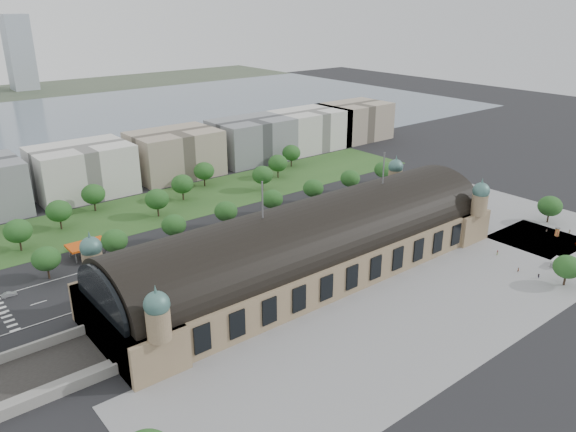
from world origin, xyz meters
TOP-DOWN VIEW (x-y plane):
  - ground at (0.00, 0.00)m, footprint 900.00×900.00m
  - station at (0.00, 0.00)m, footprint 150.00×48.40m
  - plaza_south at (10.00, -44.00)m, footprint 190.00×48.00m
  - plaza_east at (103.00, 0.00)m, footprint 56.00×100.00m
  - road_slab at (-20.00, 38.00)m, footprint 260.00×26.00m
  - grass_belt at (-15.00, 93.00)m, footprint 300.00×45.00m
  - petrol_station at (-53.91, 65.28)m, footprint 14.00×13.00m
  - lake at (0.00, 298.00)m, footprint 700.00×320.00m
  - far_tower_right at (45.00, 508.00)m, footprint 24.00×24.00m
  - office_3 at (-30.00, 133.00)m, footprint 45.00×32.00m
  - office_4 at (20.00, 133.00)m, footprint 45.00×32.00m
  - office_5 at (70.00, 133.00)m, footprint 45.00×32.00m
  - office_6 at (115.00, 133.00)m, footprint 45.00×32.00m
  - office_7 at (155.00, 133.00)m, footprint 45.00×32.00m
  - tree_row_2 at (-72.00, 53.00)m, footprint 9.60×9.60m
  - tree_row_3 at (-48.00, 53.00)m, footprint 9.60×9.60m
  - tree_row_4 at (-24.00, 53.00)m, footprint 9.60×9.60m
  - tree_row_5 at (0.00, 53.00)m, footprint 9.60×9.60m
  - tree_row_6 at (24.00, 53.00)m, footprint 9.60×9.60m
  - tree_row_7 at (48.00, 53.00)m, footprint 9.60×9.60m
  - tree_row_8 at (72.00, 53.00)m, footprint 9.60×9.60m
  - tree_row_9 at (96.00, 53.00)m, footprint 9.60×9.60m
  - tree_belt_3 at (-73.00, 83.00)m, footprint 10.40×10.40m
  - tree_belt_4 at (-54.00, 95.00)m, footprint 10.40×10.40m
  - tree_belt_5 at (-35.00, 107.00)m, footprint 10.40×10.40m
  - tree_belt_6 at (-16.00, 83.00)m, footprint 10.40×10.40m
  - tree_belt_7 at (3.00, 95.00)m, footprint 10.40×10.40m
  - tree_belt_8 at (22.00, 107.00)m, footprint 10.40×10.40m
  - tree_belt_9 at (41.00, 83.00)m, footprint 10.40×10.40m
  - tree_belt_10 at (60.00, 95.00)m, footprint 10.40×10.40m
  - tree_belt_11 at (79.00, 107.00)m, footprint 10.40×10.40m
  - tree_plaza_ne at (110.00, -28.00)m, footprint 10.00×10.00m
  - tree_plaza_s at (60.00, -60.00)m, footprint 9.00×9.00m
  - traffic_car_1 at (-86.02, 48.16)m, footprint 4.71×1.86m
  - traffic_car_3 at (-18.55, 48.12)m, footprint 5.18×2.66m
  - traffic_car_4 at (4.36, 27.08)m, footprint 4.13×1.95m
  - traffic_car_5 at (48.41, 45.93)m, footprint 5.10×2.07m
  - parked_car_0 at (-54.28, 21.31)m, footprint 4.36×3.51m
  - parked_car_1 at (-66.08, 21.00)m, footprint 5.06×4.17m
  - parked_car_2 at (-61.37, 21.00)m, footprint 5.81×4.37m
  - parked_car_3 at (-31.69, 21.00)m, footprint 4.68×3.30m
  - parked_car_4 at (-30.78, 25.00)m, footprint 5.27×3.75m
  - parked_car_5 at (-27.29, 21.00)m, footprint 4.89×4.52m
  - parked_car_6 at (-28.64, 25.00)m, footprint 4.98×4.41m
  - bus_west at (-1.23, 28.21)m, footprint 11.03×3.36m
  - bus_mid at (10.32, 31.89)m, footprint 12.26×3.90m
  - bus_east at (25.69, 27.17)m, footprint 11.78×3.66m
  - van_south at (71.83, -51.08)m, footprint 6.36×3.21m
  - advertising_column at (98.61, -37.86)m, footprint 1.92×1.92m
  - pedestrian_0 at (63.89, -32.87)m, footprint 1.01×0.72m
  - pedestrian_1 at (56.92, -45.27)m, footprint 0.72×0.78m
  - pedestrian_2 at (99.29, -33.29)m, footprint 0.51×0.82m
  - pedestrian_3 at (94.81, -47.16)m, footprint 1.02×0.61m
  - pedestrian_4 at (57.98, -52.14)m, footprint 0.98×1.20m
  - pedestrian_5 at (105.39, -39.79)m, footprint 0.81×0.93m

SIDE VIEW (x-z plane):
  - ground at x=0.00m, z-range 0.00..0.00m
  - plaza_south at x=10.00m, z-range -0.06..0.06m
  - plaza_east at x=103.00m, z-range -0.06..0.06m
  - road_slab at x=-20.00m, z-range -0.05..0.05m
  - grass_belt at x=-15.00m, z-range -0.05..0.05m
  - lake at x=0.00m, z-range -0.04..0.04m
  - parked_car_5 at x=-27.29m, z-range 0.00..1.27m
  - parked_car_1 at x=-66.08m, z-range 0.00..1.28m
  - traffic_car_4 at x=4.36m, z-range 0.00..1.36m
  - parked_car_6 at x=-28.64m, z-range 0.00..1.38m
  - parked_car_0 at x=-54.28m, z-range 0.00..1.39m
  - traffic_car_3 at x=-18.55m, z-range 0.00..1.44m
  - parked_car_3 at x=-31.69m, z-range 0.00..1.48m
  - traffic_car_1 at x=-86.02m, z-range 0.00..1.53m
  - parked_car_2 at x=-61.37m, z-range 0.00..1.57m
  - pedestrian_2 at x=99.29m, z-range 0.00..1.63m
  - pedestrian_3 at x=94.81m, z-range 0.00..1.63m
  - traffic_car_5 at x=48.41m, z-range 0.00..1.65m
  - parked_car_4 at x=-30.78m, z-range 0.00..1.65m
  - pedestrian_5 at x=105.39m, z-range 0.00..1.65m
  - pedestrian_4 at x=57.98m, z-range 0.00..1.72m
  - pedestrian_1 at x=56.92m, z-range 0.00..1.78m
  - pedestrian_0 at x=63.89m, z-range 0.00..1.88m
  - van_south at x=71.83m, z-range -0.06..2.58m
  - bus_west at x=-1.23m, z-range 0.00..3.03m
  - bus_east at x=25.69m, z-range 0.00..3.23m
  - bus_mid at x=10.32m, z-range 0.00..3.36m
  - advertising_column at x=98.61m, z-range 0.07..3.71m
  - petrol_station at x=-53.91m, z-range 0.42..5.47m
  - tree_plaza_s at x=60.00m, z-range 1.48..12.13m
  - tree_row_2 at x=-72.00m, z-range 1.67..13.19m
  - tree_row_3 at x=-48.00m, z-range 1.67..13.19m
  - tree_row_4 at x=-24.00m, z-range 1.67..13.19m
  - tree_row_5 at x=0.00m, z-range 1.67..13.19m
  - tree_row_6 at x=24.00m, z-range 1.67..13.19m
  - tree_row_7 at x=48.00m, z-range 1.67..13.19m
  - tree_row_8 at x=72.00m, z-range 1.67..13.19m
  - tree_row_9 at x=96.00m, z-range 1.67..13.19m
  - tree_plaza_ne at x=110.00m, z-range 1.58..13.27m
  - tree_belt_3 at x=-73.00m, z-range 1.81..14.29m
  - tree_belt_4 at x=-54.00m, z-range 1.81..14.29m
  - tree_belt_5 at x=-35.00m, z-range 1.81..14.29m
  - tree_belt_6 at x=-16.00m, z-range 1.81..14.29m
  - tree_belt_7 at x=3.00m, z-range 1.81..14.29m
  - tree_belt_8 at x=22.00m, z-range 1.81..14.29m
  - tree_belt_9 at x=41.00m, z-range 1.81..14.29m
  - tree_belt_10 at x=60.00m, z-range 1.81..14.29m
  - tree_belt_11 at x=79.00m, z-range 1.81..14.29m
  - station at x=0.00m, z-range -11.87..32.43m
  - office_3 at x=-30.00m, z-range 0.00..24.00m
  - office_4 at x=20.00m, z-range 0.00..24.00m
  - office_5 at x=70.00m, z-range 0.00..24.00m
  - office_6 at x=115.00m, z-range 0.00..24.00m
  - office_7 at x=155.00m, z-range 0.00..24.00m
  - far_tower_right at x=45.00m, z-range 0.00..75.00m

